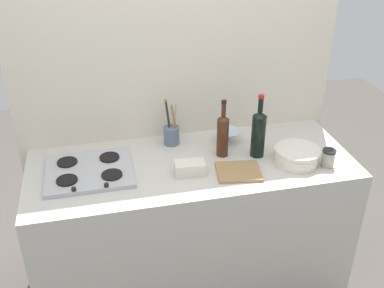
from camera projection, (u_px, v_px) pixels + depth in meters
The scene contains 12 objects.
ground_plane at pixel (192, 280), 2.99m from camera, with size 6.00×6.00×0.00m, color #47423D.
counter_block at pixel (192, 226), 2.77m from camera, with size 1.80×0.70×0.90m, color beige.
backsplash_panel at pixel (178, 98), 2.75m from camera, with size 1.90×0.06×2.25m, color beige.
stovetop_hob at pixel (89, 171), 2.45m from camera, with size 0.46×0.40×0.04m.
plate_stack at pixel (296, 155), 2.53m from camera, with size 0.25×0.25×0.08m.
wine_bottle_leftmost at pixel (223, 134), 2.55m from camera, with size 0.07×0.07×0.34m.
wine_bottle_mid_left at pixel (259, 133), 2.54m from camera, with size 0.08×0.08×0.37m.
mixing_bowl at pixel (228, 136), 2.73m from camera, with size 0.15×0.15×0.07m.
butter_dish at pixel (190, 168), 2.43m from camera, with size 0.16×0.09×0.07m, color silver.
utensil_crock at pixel (172, 133), 2.70m from camera, with size 0.09×0.09×0.28m.
condiment_jar_front at pixel (328, 158), 2.49m from camera, with size 0.07×0.07×0.10m.
cutting_board at pixel (238, 172), 2.45m from camera, with size 0.23×0.19×0.02m, color #9E7A4C.
Camera 1 is at (-0.48, -2.11, 2.24)m, focal length 43.02 mm.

